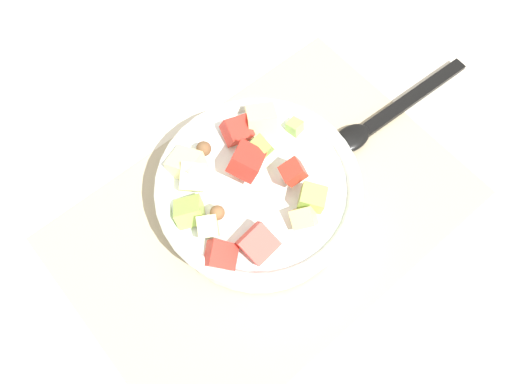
# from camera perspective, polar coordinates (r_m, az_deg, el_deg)

# --- Properties ---
(ground_plane) EXTENTS (2.40, 2.40, 0.00)m
(ground_plane) POSITION_cam_1_polar(r_m,az_deg,el_deg) (0.65, 1.08, -2.67)
(ground_plane) COLOR silver
(placemat) EXTENTS (0.49, 0.33, 0.01)m
(placemat) POSITION_cam_1_polar(r_m,az_deg,el_deg) (0.65, 1.08, -2.57)
(placemat) COLOR tan
(placemat) RESTS_ON ground_plane
(salad_bowl) EXTENTS (0.24, 0.24, 0.11)m
(salad_bowl) POSITION_cam_1_polar(r_m,az_deg,el_deg) (0.61, -0.12, -0.29)
(salad_bowl) COLOR white
(salad_bowl) RESTS_ON placemat
(serving_spoon) EXTENTS (0.24, 0.04, 0.01)m
(serving_spoon) POSITION_cam_1_polar(r_m,az_deg,el_deg) (0.72, 13.60, 7.93)
(serving_spoon) COLOR black
(serving_spoon) RESTS_ON placemat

